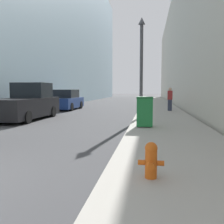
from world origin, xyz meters
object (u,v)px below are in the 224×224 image
at_px(fire_hydrant, 151,159).
at_px(parked_sedan_near, 66,100).
at_px(lamppost, 141,66).
at_px(pedestrian_on_sidewalk, 170,99).
at_px(trash_bin, 145,111).
at_px(pickup_truck, 26,104).

bearing_deg(fire_hydrant, parked_sedan_near, 113.90).
bearing_deg(lamppost, fire_hydrant, -86.92).
bearing_deg(lamppost, parked_sedan_near, 136.36).
bearing_deg(pedestrian_on_sidewalk, fire_hydrant, -95.64).
bearing_deg(trash_bin, fire_hydrant, -87.80).
distance_m(parked_sedan_near, pedestrian_on_sidewalk, 8.51).
bearing_deg(fire_hydrant, pickup_truck, 127.99).
relative_size(lamppost, pickup_truck, 1.04).
bearing_deg(pickup_truck, parked_sedan_near, 90.98).
height_order(parked_sedan_near, pedestrian_on_sidewalk, pedestrian_on_sidewalk).
bearing_deg(pickup_truck, pedestrian_on_sidewalk, 33.79).
xyz_separation_m(pickup_truck, parked_sedan_near, (-0.12, 6.96, -0.10)).
distance_m(pickup_truck, parked_sedan_near, 6.96).
relative_size(lamppost, parked_sedan_near, 1.22).
relative_size(fire_hydrant, pickup_truck, 0.12).
bearing_deg(pedestrian_on_sidewalk, trash_bin, -101.25).
height_order(trash_bin, parked_sedan_near, parked_sedan_near).
bearing_deg(pickup_truck, lamppost, 7.18).
bearing_deg(parked_sedan_near, trash_bin, -55.19).
xyz_separation_m(fire_hydrant, pickup_truck, (-6.85, 8.78, 0.40)).
xyz_separation_m(trash_bin, lamppost, (-0.28, 3.54, 2.19)).
xyz_separation_m(parked_sedan_near, pedestrian_on_sidewalk, (8.38, -1.42, 0.21)).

